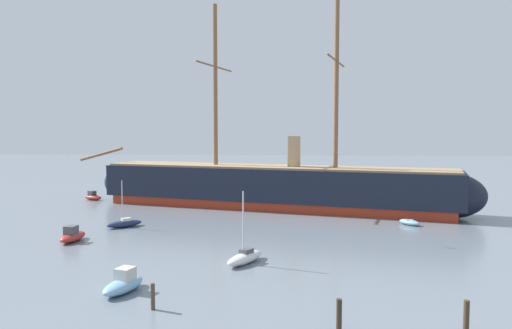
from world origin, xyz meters
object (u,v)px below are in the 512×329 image
object	(u,v)px
sailboat_alongside_bow	(124,223)
seagull_in_flight	(343,153)
mooring_piling_left_pair	(339,315)
motorboat_foreground_left	(123,284)
motorboat_mid_left	(72,236)
sailboat_near_centre	(245,257)
dinghy_alongside_stern	(409,222)
motorboat_far_left	(93,197)
mooring_piling_nearest	(153,297)
motorboat_distant_centre	(269,194)
tall_ship	(273,186)
mooring_piling_right_pair	(466,316)

from	to	relation	value
sailboat_alongside_bow	seagull_in_flight	xyz separation A→B (m)	(25.57, -4.64, 8.77)
mooring_piling_left_pair	seagull_in_flight	distance (m)	25.89
motorboat_foreground_left	sailboat_alongside_bow	distance (m)	24.31
motorboat_mid_left	seagull_in_flight	world-z (taller)	seagull_in_flight
sailboat_near_centre	dinghy_alongside_stern	bearing A→B (deg)	44.19
motorboat_mid_left	dinghy_alongside_stern	world-z (taller)	motorboat_mid_left
motorboat_far_left	sailboat_near_centre	bearing A→B (deg)	-52.27
sailboat_near_centre	mooring_piling_nearest	distance (m)	12.51
dinghy_alongside_stern	seagull_in_flight	distance (m)	15.17
motorboat_mid_left	motorboat_distant_centre	xyz separation A→B (m)	(19.56, 34.41, -0.06)
tall_ship	mooring_piling_left_pair	world-z (taller)	tall_ship
sailboat_near_centre	motorboat_far_left	bearing A→B (deg)	127.73
motorboat_far_left	seagull_in_flight	size ratio (longest dim) A/B	2.84
sailboat_near_centre	mooring_piling_nearest	bearing A→B (deg)	-114.11
motorboat_foreground_left	mooring_piling_nearest	bearing A→B (deg)	-46.94
motorboat_foreground_left	motorboat_distant_centre	xyz separation A→B (m)	(8.87, 49.79, -0.07)
sailboat_near_centre	seagull_in_flight	bearing A→B (deg)	46.75
seagull_in_flight	dinghy_alongside_stern	bearing A→B (deg)	41.24
motorboat_distant_centre	mooring_piling_nearest	bearing A→B (deg)	-96.22
mooring_piling_right_pair	mooring_piling_nearest	bearing A→B (deg)	173.37
motorboat_mid_left	mooring_piling_right_pair	xyz separation A→B (m)	(33.06, -20.92, 0.32)
tall_ship	sailboat_alongside_bow	world-z (taller)	tall_ship
motorboat_distant_centre	motorboat_mid_left	bearing A→B (deg)	-119.62
motorboat_foreground_left	mooring_piling_left_pair	size ratio (longest dim) A/B	2.36
motorboat_distant_centre	mooring_piling_nearest	size ratio (longest dim) A/B	2.25
motorboat_mid_left	dinghy_alongside_stern	distance (m)	39.43
mooring_piling_left_pair	mooring_piling_right_pair	xyz separation A→B (m)	(7.44, 0.37, -0.03)
tall_ship	motorboat_mid_left	size ratio (longest dim) A/B	14.72
motorboat_mid_left	seagull_in_flight	xyz separation A→B (m)	(28.59, 3.04, 8.65)
motorboat_distant_centre	motorboat_foreground_left	bearing A→B (deg)	-100.10
motorboat_far_left	mooring_piling_nearest	size ratio (longest dim) A/B	2.21
tall_ship	seagull_in_flight	distance (m)	22.31
mooring_piling_right_pair	dinghy_alongside_stern	bearing A→B (deg)	81.55
tall_ship	dinghy_alongside_stern	xyz separation A→B (m)	(17.22, -11.88, -2.96)
seagull_in_flight	motorboat_foreground_left	bearing A→B (deg)	-134.16
seagull_in_flight	mooring_piling_left_pair	bearing A→B (deg)	-96.96
tall_ship	mooring_piling_left_pair	distance (m)	44.66
tall_ship	mooring_piling_left_pair	size ratio (longest dim) A/B	33.11
mooring_piling_left_pair	motorboat_mid_left	bearing A→B (deg)	140.26
motorboat_foreground_left	seagull_in_flight	bearing A→B (deg)	45.84
tall_ship	mooring_piling_nearest	distance (m)	42.32
motorboat_distant_centre	mooring_piling_right_pair	world-z (taller)	mooring_piling_right_pair
mooring_piling_right_pair	seagull_in_flight	world-z (taller)	seagull_in_flight
tall_ship	mooring_piling_nearest	bearing A→B (deg)	-99.30
tall_ship	seagull_in_flight	world-z (taller)	tall_ship
mooring_piling_nearest	seagull_in_flight	bearing A→B (deg)	55.72
sailboat_near_centre	seagull_in_flight	world-z (taller)	seagull_in_flight
dinghy_alongside_stern	mooring_piling_right_pair	xyz separation A→B (m)	(-4.76, -32.06, 0.57)
mooring_piling_right_pair	motorboat_far_left	bearing A→B (deg)	130.19
motorboat_far_left	mooring_piling_right_pair	size ratio (longest dim) A/B	2.11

